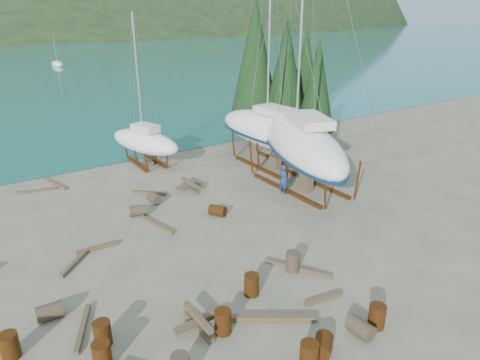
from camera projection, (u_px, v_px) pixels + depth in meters
ground at (240, 251)px, 19.64m from camera, size 600.00×600.00×0.00m
far_house_right at (45, 30)px, 180.24m from camera, size 6.60×5.60×5.60m
cypress_near_right at (286, 73)px, 33.30m from camera, size 3.60×3.60×10.00m
cypress_mid_right at (317, 86)px, 32.87m from camera, size 3.06×3.06×8.50m
cypress_back_left at (255, 60)px, 33.73m from camera, size 4.14×4.14×11.50m
cypress_far_right at (305, 76)px, 35.86m from camera, size 3.24×3.24×9.00m
moored_boat_mid at (57, 64)px, 86.19m from camera, size 2.00×5.00×6.05m
large_sailboat_near at (302, 143)px, 25.65m from camera, size 7.44×11.75×17.88m
large_sailboat_far at (272, 130)px, 29.39m from camera, size 3.57×10.36×16.14m
small_sailboat_shore at (145, 141)px, 30.25m from camera, size 3.93×6.71×10.25m
worker at (284, 179)px, 25.56m from camera, size 0.47×0.68×1.81m
drum_0 at (102, 355)px, 13.08m from camera, size 0.58×0.58×0.88m
drum_1 at (361, 328)px, 14.42m from camera, size 0.61×0.90×0.58m
drum_3 at (309, 355)px, 13.08m from camera, size 0.58×0.58×0.88m
drum_5 at (293, 262)px, 17.98m from camera, size 0.58×0.58×0.88m
drum_6 at (217, 211)px, 22.94m from camera, size 0.97×1.05×0.58m
drum_7 at (377, 316)px, 14.75m from camera, size 0.58×0.58×0.88m
drum_8 at (10, 346)px, 13.44m from camera, size 0.58×0.58×0.88m
drum_9 at (138, 211)px, 22.94m from camera, size 1.01×0.82×0.58m
drum_10 at (223, 322)px, 14.49m from camera, size 0.58×0.58×0.88m
drum_11 at (154, 198)px, 24.52m from camera, size 0.64×0.92×0.58m
drum_12 at (323, 345)px, 13.67m from camera, size 1.05×0.99×0.58m
drum_13 at (103, 333)px, 13.96m from camera, size 0.58×0.58×0.88m
drum_14 at (252, 285)px, 16.45m from camera, size 0.58×0.58×0.88m
drum_15 at (50, 312)px, 15.21m from camera, size 0.92×0.65×0.58m
timber_0 at (36, 190)px, 26.08m from camera, size 2.25×0.65×0.14m
timber_4 at (75, 263)px, 18.54m from camera, size 1.64×1.66×0.17m
timber_5 at (298, 268)px, 18.17m from camera, size 1.61×2.66×0.16m
timber_6 at (149, 193)px, 25.66m from camera, size 1.65×1.62×0.19m
timber_7 at (323, 298)px, 16.23m from camera, size 1.69×0.43×0.17m
timber_8 at (97, 248)px, 19.72m from camera, size 1.86×0.26×0.19m
timber_9 at (55, 183)px, 27.14m from camera, size 0.88×2.68×0.15m
timber_10 at (157, 224)px, 21.92m from camera, size 0.76×2.68×0.16m
timber_12 at (83, 328)px, 14.73m from camera, size 1.18×2.29×0.17m
timber_16 at (274, 318)px, 15.13m from camera, size 2.63×1.90×0.23m
timber_pile_fore at (198, 322)px, 14.70m from camera, size 1.80×1.80×0.60m
timber_pile_aft at (189, 185)px, 26.26m from camera, size 1.80×1.80×0.60m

